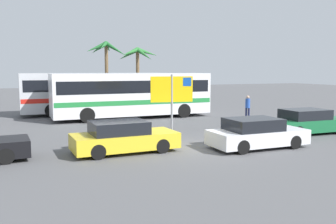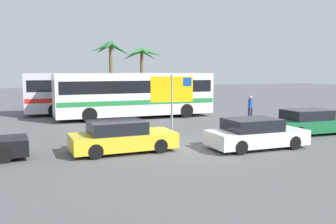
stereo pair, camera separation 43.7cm
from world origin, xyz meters
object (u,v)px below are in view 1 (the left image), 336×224
object	(u,v)px
bus_front_coach	(133,93)
ferry_sign	(173,92)
car_yellow	(123,137)
car_white	(256,134)
car_green	(308,122)
bus_rear_coach	(96,91)
pedestrian_crossing_lot	(248,105)

from	to	relation	value
bus_front_coach	ferry_sign	bearing A→B (deg)	-92.57
bus_front_coach	car_yellow	distance (m)	11.04
car_white	car_green	distance (m)	5.18
bus_front_coach	bus_rear_coach	distance (m)	4.21
bus_front_coach	bus_rear_coach	bearing A→B (deg)	115.87
ferry_sign	car_green	xyz separation A→B (m)	(7.12, -1.91, -1.69)
ferry_sign	car_green	size ratio (longest dim) A/B	0.71
car_white	car_green	xyz separation A→B (m)	(4.80, 1.97, 0.00)
bus_rear_coach	ferry_sign	xyz separation A→B (m)	(1.48, -11.71, 0.54)
bus_front_coach	pedestrian_crossing_lot	world-z (taller)	bus_front_coach
car_yellow	bus_rear_coach	bearing A→B (deg)	81.16
car_green	car_yellow	world-z (taller)	same
bus_front_coach	ferry_sign	distance (m)	7.95
car_yellow	car_white	bearing A→B (deg)	-15.85
car_yellow	car_green	bearing A→B (deg)	1.38
bus_front_coach	pedestrian_crossing_lot	size ratio (longest dim) A/B	6.69
bus_front_coach	pedestrian_crossing_lot	distance (m)	8.11
car_white	bus_front_coach	bearing A→B (deg)	99.95
car_white	pedestrian_crossing_lot	size ratio (longest dim) A/B	2.60
bus_rear_coach	pedestrian_crossing_lot	world-z (taller)	bus_rear_coach
car_green	bus_rear_coach	bearing A→B (deg)	124.30
car_white	car_yellow	size ratio (longest dim) A/B	0.99
bus_rear_coach	pedestrian_crossing_lot	bearing A→B (deg)	-40.71
bus_rear_coach	car_white	distance (m)	16.08
car_yellow	pedestrian_crossing_lot	xyz separation A→B (m)	(10.75, 6.46, 0.34)
pedestrian_crossing_lot	bus_rear_coach	bearing A→B (deg)	-83.62
bus_rear_coach	car_green	bearing A→B (deg)	-57.72
ferry_sign	bus_rear_coach	bearing A→B (deg)	105.62
bus_rear_coach	car_green	world-z (taller)	bus_rear_coach
car_green	car_white	bearing A→B (deg)	-155.70
bus_front_coach	car_yellow	xyz separation A→B (m)	(-3.67, -10.35, -1.15)
pedestrian_crossing_lot	bus_front_coach	bearing A→B (deg)	-71.65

